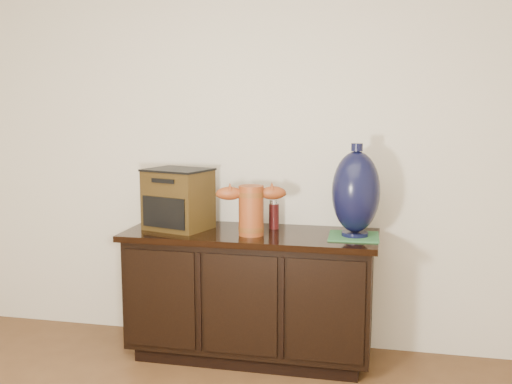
% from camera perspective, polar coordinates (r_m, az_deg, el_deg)
% --- Properties ---
extents(room, '(5.00, 5.00, 5.00)m').
position_cam_1_polar(room, '(1.34, -22.52, -0.49)').
color(room, brown).
rests_on(room, ground).
extents(sideboard, '(1.46, 0.56, 0.75)m').
position_cam_1_polar(sideboard, '(3.57, -0.52, -9.63)').
color(sideboard, black).
rests_on(sideboard, ground).
extents(terracotta_vessel, '(0.40, 0.18, 0.28)m').
position_cam_1_polar(terracotta_vessel, '(3.36, -0.47, -1.47)').
color(terracotta_vessel, '#9A451C').
rests_on(terracotta_vessel, sideboard).
extents(tv_radio, '(0.43, 0.38, 0.36)m').
position_cam_1_polar(tv_radio, '(3.56, -7.43, -0.66)').
color(tv_radio, '#39280E').
rests_on(tv_radio, sideboard).
extents(green_mat, '(0.29, 0.29, 0.01)m').
position_cam_1_polar(green_mat, '(3.39, 9.30, -4.19)').
color(green_mat, '#306B3A').
rests_on(green_mat, sideboard).
extents(lamp_base, '(0.28, 0.28, 0.51)m').
position_cam_1_polar(lamp_base, '(3.34, 9.49, -0.03)').
color(lamp_base, black).
rests_on(lamp_base, green_mat).
extents(spray_can, '(0.06, 0.06, 0.17)m').
position_cam_1_polar(spray_can, '(3.55, 1.72, -2.14)').
color(spray_can, '#5F1011').
rests_on(spray_can, sideboard).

